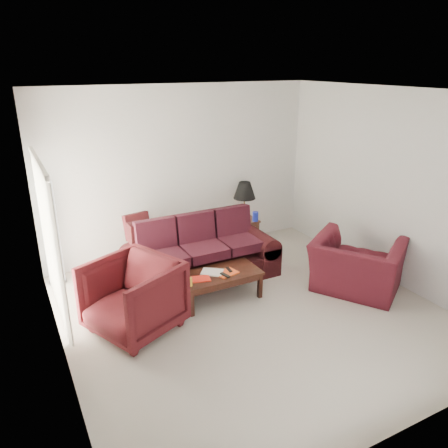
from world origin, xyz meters
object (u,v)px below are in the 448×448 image
Objects in this scene: sofa at (202,251)px; armchair_right at (357,265)px; armchair_left at (133,297)px; coffee_table at (219,286)px; floor_lamp at (51,234)px; end_table at (243,232)px.

armchair_right is at bearing -36.80° from sofa.
armchair_left reaches higher than armchair_right.
armchair_left is 1.39m from coffee_table.
floor_lamp reaches higher than sofa.
armchair_right is at bearing 56.46° from armchair_left.
armchair_left is at bearing 165.62° from coffee_table.
floor_lamp reaches higher than coffee_table.
armchair_right reaches higher than coffee_table.
floor_lamp is (-2.11, 0.97, 0.35)m from sofa.
end_table is 0.32× the size of floor_lamp.
floor_lamp is at bearing 26.91° from armchair_right.
sofa is 1.44× the size of floor_lamp.
sofa is 2.34m from floor_lamp.
end_table is 2.08m from coffee_table.
coffee_table is at bearing -129.50° from end_table.
end_table is at bearing -16.75° from armchair_right.
floor_lamp is at bearing 118.36° from coffee_table.
floor_lamp is 1.58× the size of armchair_left.
sofa is at bearing -144.54° from end_table.
end_table is 0.42× the size of armchair_right.
sofa is at bearing -24.62° from floor_lamp.
armchair_left reaches higher than end_table.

